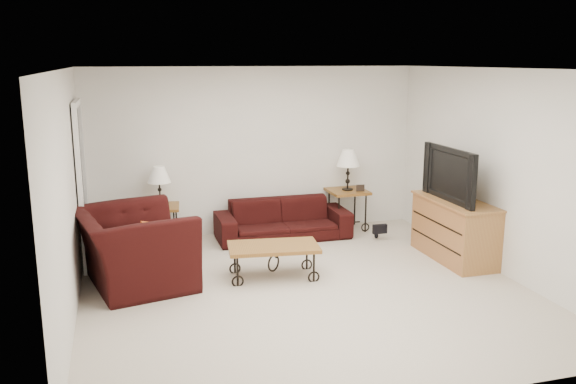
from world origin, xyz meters
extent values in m
plane|color=#B8AD9D|center=(0.00, 0.00, 0.00)|extent=(5.00, 5.00, 0.00)
cube|color=silver|center=(0.00, 2.50, 1.25)|extent=(5.00, 0.02, 2.50)
cube|color=silver|center=(0.00, -2.50, 1.25)|extent=(5.00, 0.02, 2.50)
cube|color=silver|center=(-2.50, 0.00, 1.25)|extent=(0.02, 5.00, 2.50)
cube|color=silver|center=(2.50, 0.00, 1.25)|extent=(0.02, 5.00, 2.50)
plane|color=white|center=(0.00, 0.00, 2.50)|extent=(5.00, 5.00, 0.00)
cube|color=black|center=(-2.47, 1.65, 1.02)|extent=(0.08, 0.94, 2.04)
imported|color=black|center=(0.30, 2.02, 0.29)|extent=(1.96, 0.76, 0.57)
cube|color=brown|center=(-1.45, 2.20, 0.28)|extent=(0.57, 0.57, 0.57)
cube|color=brown|center=(1.38, 2.20, 0.31)|extent=(0.59, 0.59, 0.63)
cube|color=black|center=(-1.60, 2.05, 0.62)|extent=(0.11, 0.02, 0.09)
cube|color=black|center=(1.53, 2.05, 0.68)|extent=(0.13, 0.04, 0.10)
cube|color=brown|center=(-0.25, 0.47, 0.20)|extent=(1.15, 0.71, 0.41)
imported|color=black|center=(-1.88, 0.69, 0.45)|extent=(1.48, 1.61, 0.90)
cube|color=#CA4A1A|center=(-1.72, 0.64, 0.52)|extent=(0.19, 0.42, 0.40)
cube|color=olive|center=(2.23, 0.48, 0.40)|extent=(0.56, 1.34, 0.81)
imported|color=black|center=(2.21, 0.48, 1.15)|extent=(0.16, 1.20, 0.69)
ellipsoid|color=black|center=(1.63, 1.62, 0.21)|extent=(0.39, 0.34, 0.43)
camera|label=1|loc=(-1.99, -6.24, 2.60)|focal=37.44mm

